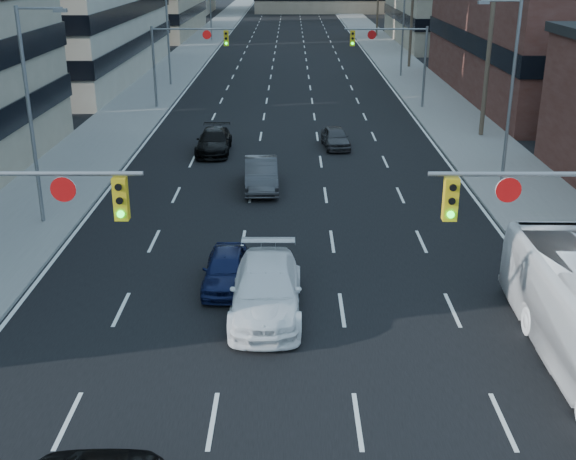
# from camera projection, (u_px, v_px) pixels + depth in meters

# --- Properties ---
(road_surface) EXTENTS (18.00, 300.00, 0.02)m
(road_surface) POSITION_uv_depth(u_px,v_px,m) (290.00, 17.00, 133.71)
(road_surface) COLOR black
(road_surface) RESTS_ON ground
(sidewalk_left) EXTENTS (5.00, 300.00, 0.15)m
(sidewalk_left) POSITION_uv_depth(u_px,v_px,m) (229.00, 17.00, 133.73)
(sidewalk_left) COLOR slate
(sidewalk_left) RESTS_ON ground
(sidewalk_right) EXTENTS (5.00, 300.00, 0.15)m
(sidewalk_right) POSITION_uv_depth(u_px,v_px,m) (352.00, 17.00, 133.64)
(sidewalk_right) COLOR slate
(sidewalk_right) RESTS_ON ground
(signal_far_left) EXTENTS (6.09, 0.33, 6.00)m
(signal_far_left) POSITION_uv_depth(u_px,v_px,m) (185.00, 50.00, 52.80)
(signal_far_left) COLOR slate
(signal_far_left) RESTS_ON ground
(signal_far_right) EXTENTS (6.09, 0.33, 6.00)m
(signal_far_right) POSITION_uv_depth(u_px,v_px,m) (394.00, 50.00, 52.74)
(signal_far_right) COLOR slate
(signal_far_right) RESTS_ON ground
(utility_pole_block) EXTENTS (2.20, 0.28, 11.00)m
(utility_pole_block) POSITION_uv_depth(u_px,v_px,m) (490.00, 44.00, 43.79)
(utility_pole_block) COLOR #4C3D2D
(utility_pole_block) RESTS_ON ground
(utility_pole_midblock) EXTENTS (2.20, 0.28, 11.00)m
(utility_pole_midblock) POSITION_uv_depth(u_px,v_px,m) (412.00, 9.00, 71.82)
(utility_pole_midblock) COLOR #4C3D2D
(utility_pole_midblock) RESTS_ON ground
(streetlight_left_near) EXTENTS (2.03, 0.22, 9.00)m
(streetlight_left_near) POSITION_uv_depth(u_px,v_px,m) (33.00, 107.00, 29.19)
(streetlight_left_near) COLOR slate
(streetlight_left_near) RESTS_ON ground
(streetlight_left_mid) EXTENTS (2.03, 0.22, 9.00)m
(streetlight_left_mid) POSITION_uv_depth(u_px,v_px,m) (169.00, 27.00, 61.89)
(streetlight_left_mid) COLOR slate
(streetlight_left_mid) RESTS_ON ground
(streetlight_left_far) EXTENTS (2.03, 0.22, 9.00)m
(streetlight_left_far) POSITION_uv_depth(u_px,v_px,m) (211.00, 2.00, 94.59)
(streetlight_left_far) COLOR slate
(streetlight_left_far) RESTS_ON ground
(streetlight_right_near) EXTENTS (2.03, 0.22, 9.00)m
(streetlight_right_near) POSITION_uv_depth(u_px,v_px,m) (509.00, 87.00, 33.78)
(streetlight_right_near) COLOR slate
(streetlight_right_near) RESTS_ON ground
(streetlight_right_far) EXTENTS (2.03, 0.22, 9.00)m
(streetlight_right_far) POSITION_uv_depth(u_px,v_px,m) (402.00, 22.00, 66.48)
(streetlight_right_far) COLOR slate
(streetlight_right_far) RESTS_ON ground
(white_van) EXTENTS (2.26, 5.52, 1.60)m
(white_van) POSITION_uv_depth(u_px,v_px,m) (266.00, 290.00, 23.06)
(white_van) COLOR white
(white_van) RESTS_ON ground
(sedan_blue) EXTENTS (1.54, 3.78, 1.28)m
(sedan_blue) POSITION_uv_depth(u_px,v_px,m) (226.00, 269.00, 24.98)
(sedan_blue) COLOR #0E1539
(sedan_blue) RESTS_ON ground
(sedan_grey_center) EXTENTS (1.85, 4.64, 1.50)m
(sedan_grey_center) POSITION_uv_depth(u_px,v_px,m) (261.00, 174.00, 35.38)
(sedan_grey_center) COLOR #333335
(sedan_grey_center) RESTS_ON ground
(sedan_black_far) EXTENTS (1.93, 4.69, 1.36)m
(sedan_black_far) POSITION_uv_depth(u_px,v_px,m) (214.00, 141.00, 41.92)
(sedan_black_far) COLOR black
(sedan_black_far) RESTS_ON ground
(sedan_grey_right) EXTENTS (1.81, 3.77, 1.24)m
(sedan_grey_right) POSITION_uv_depth(u_px,v_px,m) (335.00, 137.00, 43.10)
(sedan_grey_right) COLOR #38373A
(sedan_grey_right) RESTS_ON ground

